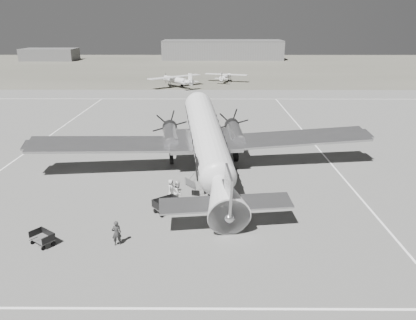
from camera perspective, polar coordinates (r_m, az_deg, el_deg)
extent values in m
plane|color=slate|center=(31.97, -0.96, -4.21)|extent=(260.00, 260.00, 0.00)
cube|color=white|center=(19.85, -1.88, -20.18)|extent=(60.00, 0.15, 0.01)
cube|color=white|center=(33.90, 19.81, -4.00)|extent=(0.15, 80.00, 0.01)
cube|color=white|center=(45.38, -24.03, 1.15)|extent=(0.15, 60.00, 0.01)
cube|color=white|center=(70.54, -0.26, 8.59)|extent=(90.00, 0.15, 0.01)
cube|color=#605D51|center=(125.05, -0.01, 13.05)|extent=(260.00, 90.00, 0.01)
cube|color=#5C5C5C|center=(149.79, 2.03, 15.13)|extent=(42.00, 14.00, 6.00)
cube|color=#505050|center=(149.62, 2.05, 16.39)|extent=(42.00, 14.00, 0.60)
cube|color=#505050|center=(155.15, -21.36, 13.67)|extent=(18.00, 10.00, 4.00)
imported|color=#2C2C2C|center=(24.74, -12.75, -9.98)|extent=(0.67, 0.57, 1.56)
imported|color=beige|center=(29.33, -4.21, -4.57)|extent=(0.97, 1.06, 1.77)
imported|color=#B2B3B0|center=(30.45, -5.25, -4.03)|extent=(0.61, 0.79, 1.44)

